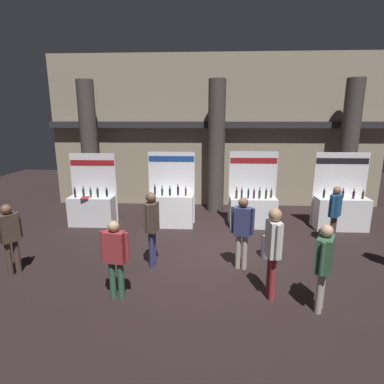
{
  "coord_description": "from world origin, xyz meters",
  "views": [
    {
      "loc": [
        -0.31,
        -7.45,
        3.44
      ],
      "look_at": [
        -0.76,
        1.38,
        1.33
      ],
      "focal_mm": 28.75,
      "sensor_mm": 36.0,
      "label": 1
    }
  ],
  "objects_px": {
    "visitor_1": "(115,254)",
    "visitor_5": "(10,234)",
    "exhibitor_booth_0": "(92,207)",
    "visitor_4": "(273,246)",
    "exhibitor_booth_3": "(341,210)",
    "trash_bin": "(268,246)",
    "visitor_0": "(152,222)",
    "visitor_7": "(335,210)",
    "exhibitor_booth_1": "(171,207)",
    "visitor_6": "(324,260)",
    "exhibitor_booth_2": "(253,208)",
    "visitor_3": "(242,227)"
  },
  "relations": [
    {
      "from": "exhibitor_booth_0",
      "to": "exhibitor_booth_1",
      "type": "relative_size",
      "value": 0.98
    },
    {
      "from": "exhibitor_booth_2",
      "to": "visitor_7",
      "type": "xyz_separation_m",
      "value": [
        2.07,
        -1.32,
        0.38
      ]
    },
    {
      "from": "visitor_0",
      "to": "visitor_1",
      "type": "distance_m",
      "value": 1.48
    },
    {
      "from": "visitor_5",
      "to": "visitor_7",
      "type": "distance_m",
      "value": 8.2
    },
    {
      "from": "exhibitor_booth_0",
      "to": "visitor_4",
      "type": "distance_m",
      "value": 6.52
    },
    {
      "from": "visitor_5",
      "to": "visitor_6",
      "type": "xyz_separation_m",
      "value": [
        6.43,
        -1.03,
        0.04
      ]
    },
    {
      "from": "exhibitor_booth_3",
      "to": "visitor_0",
      "type": "height_order",
      "value": "exhibitor_booth_3"
    },
    {
      "from": "exhibitor_booth_0",
      "to": "visitor_5",
      "type": "bearing_deg",
      "value": -99.35
    },
    {
      "from": "exhibitor_booth_3",
      "to": "visitor_7",
      "type": "bearing_deg",
      "value": -119.73
    },
    {
      "from": "visitor_0",
      "to": "exhibitor_booth_1",
      "type": "bearing_deg",
      "value": 8.75
    },
    {
      "from": "visitor_1",
      "to": "visitor_5",
      "type": "xyz_separation_m",
      "value": [
        -2.61,
        0.84,
        0.03
      ]
    },
    {
      "from": "exhibitor_booth_2",
      "to": "exhibitor_booth_3",
      "type": "bearing_deg",
      "value": -2.28
    },
    {
      "from": "visitor_3",
      "to": "visitor_6",
      "type": "bearing_deg",
      "value": 143.44
    },
    {
      "from": "exhibitor_booth_0",
      "to": "visitor_4",
      "type": "xyz_separation_m",
      "value": [
        5.05,
        -4.1,
        0.51
      ]
    },
    {
      "from": "visitor_5",
      "to": "visitor_6",
      "type": "distance_m",
      "value": 6.52
    },
    {
      "from": "trash_bin",
      "to": "visitor_6",
      "type": "height_order",
      "value": "visitor_6"
    },
    {
      "from": "visitor_4",
      "to": "visitor_5",
      "type": "bearing_deg",
      "value": 73.72
    },
    {
      "from": "visitor_6",
      "to": "exhibitor_booth_1",
      "type": "bearing_deg",
      "value": 63.39
    },
    {
      "from": "visitor_0",
      "to": "visitor_5",
      "type": "bearing_deg",
      "value": 111.18
    },
    {
      "from": "exhibitor_booth_1",
      "to": "visitor_5",
      "type": "height_order",
      "value": "exhibitor_booth_1"
    },
    {
      "from": "exhibitor_booth_0",
      "to": "visitor_0",
      "type": "bearing_deg",
      "value": -48.67
    },
    {
      "from": "exhibitor_booth_0",
      "to": "visitor_1",
      "type": "xyz_separation_m",
      "value": [
        2.05,
        -4.25,
        0.36
      ]
    },
    {
      "from": "visitor_6",
      "to": "visitor_7",
      "type": "distance_m",
      "value": 3.55
    },
    {
      "from": "exhibitor_booth_1",
      "to": "visitor_4",
      "type": "distance_m",
      "value": 4.81
    },
    {
      "from": "exhibitor_booth_0",
      "to": "visitor_3",
      "type": "bearing_deg",
      "value": -32.12
    },
    {
      "from": "exhibitor_booth_3",
      "to": "visitor_4",
      "type": "height_order",
      "value": "exhibitor_booth_3"
    },
    {
      "from": "visitor_7",
      "to": "visitor_5",
      "type": "bearing_deg",
      "value": -36.16
    },
    {
      "from": "exhibitor_booth_0",
      "to": "visitor_6",
      "type": "xyz_separation_m",
      "value": [
        5.87,
        -4.44,
        0.42
      ]
    },
    {
      "from": "visitor_5",
      "to": "visitor_7",
      "type": "xyz_separation_m",
      "value": [
        7.9,
        2.2,
        0.01
      ]
    },
    {
      "from": "visitor_5",
      "to": "visitor_7",
      "type": "relative_size",
      "value": 1.0
    },
    {
      "from": "visitor_1",
      "to": "visitor_6",
      "type": "xyz_separation_m",
      "value": [
        3.82,
        -0.19,
        0.06
      ]
    },
    {
      "from": "trash_bin",
      "to": "visitor_5",
      "type": "xyz_separation_m",
      "value": [
        -5.89,
        -1.16,
        0.67
      ]
    },
    {
      "from": "exhibitor_booth_2",
      "to": "visitor_4",
      "type": "bearing_deg",
      "value": -93.1
    },
    {
      "from": "exhibitor_booth_3",
      "to": "visitor_3",
      "type": "height_order",
      "value": "exhibitor_booth_3"
    },
    {
      "from": "exhibitor_booth_0",
      "to": "trash_bin",
      "type": "xyz_separation_m",
      "value": [
        5.33,
        -2.25,
        -0.29
      ]
    },
    {
      "from": "exhibitor_booth_3",
      "to": "exhibitor_booth_0",
      "type": "bearing_deg",
      "value": 179.98
    },
    {
      "from": "visitor_1",
      "to": "visitor_5",
      "type": "bearing_deg",
      "value": -10.34
    },
    {
      "from": "visitor_4",
      "to": "exhibitor_booth_1",
      "type": "bearing_deg",
      "value": 21.29
    },
    {
      "from": "visitor_1",
      "to": "visitor_5",
      "type": "distance_m",
      "value": 2.75
    },
    {
      "from": "visitor_1",
      "to": "exhibitor_booth_3",
      "type": "bearing_deg",
      "value": -137.16
    },
    {
      "from": "visitor_5",
      "to": "exhibitor_booth_1",
      "type": "bearing_deg",
      "value": 169.64
    },
    {
      "from": "exhibitor_booth_2",
      "to": "exhibitor_booth_3",
      "type": "xyz_separation_m",
      "value": [
        2.76,
        -0.11,
        0.02
      ]
    },
    {
      "from": "exhibitor_booth_0",
      "to": "trash_bin",
      "type": "distance_m",
      "value": 5.79
    },
    {
      "from": "visitor_1",
      "to": "exhibitor_booth_0",
      "type": "bearing_deg",
      "value": -56.79
    },
    {
      "from": "exhibitor_booth_2",
      "to": "visitor_7",
      "type": "relative_size",
      "value": 1.47
    },
    {
      "from": "visitor_0",
      "to": "visitor_6",
      "type": "xyz_separation_m",
      "value": [
        3.36,
        -1.59,
        -0.08
      ]
    },
    {
      "from": "exhibitor_booth_1",
      "to": "visitor_6",
      "type": "relative_size",
      "value": 1.45
    },
    {
      "from": "exhibitor_booth_2",
      "to": "visitor_1",
      "type": "bearing_deg",
      "value": -126.47
    },
    {
      "from": "trash_bin",
      "to": "visitor_1",
      "type": "height_order",
      "value": "visitor_1"
    },
    {
      "from": "visitor_1",
      "to": "visitor_4",
      "type": "bearing_deg",
      "value": -169.69
    }
  ]
}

